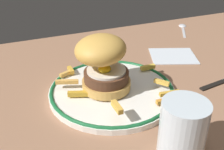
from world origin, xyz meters
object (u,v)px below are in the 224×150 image
(dinner_plate, at_px, (112,90))
(water_glass, at_px, (182,132))
(napkin, at_px, (173,56))
(spoon, at_px, (183,26))
(burger, at_px, (103,62))

(dinner_plate, distance_m, water_glass, 0.21)
(napkin, bearing_deg, dinner_plate, -154.35)
(dinner_plate, bearing_deg, napkin, 25.65)
(dinner_plate, bearing_deg, water_glass, -80.04)
(water_glass, distance_m, spoon, 0.61)
(burger, height_order, water_glass, burger)
(napkin, bearing_deg, water_glass, -121.78)
(burger, bearing_deg, napkin, 22.28)
(napkin, bearing_deg, burger, -157.72)
(burger, distance_m, napkin, 0.27)
(dinner_plate, distance_m, burger, 0.07)
(water_glass, bearing_deg, dinner_plate, 99.96)
(spoon, bearing_deg, burger, -144.84)
(water_glass, bearing_deg, burger, 103.79)
(water_glass, relative_size, spoon, 0.78)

